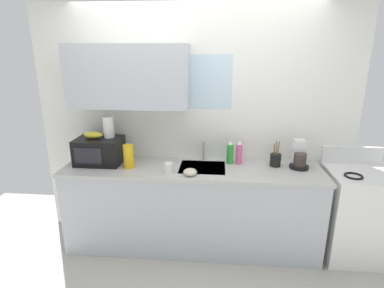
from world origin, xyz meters
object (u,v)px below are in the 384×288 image
(paper_towel_roll, at_px, (109,127))
(cereal_canister, at_px, (129,156))
(mug_white, at_px, (169,168))
(small_bowl, at_px, (191,172))
(microwave, at_px, (99,151))
(dish_soap_bottle_pink, at_px, (239,153))
(dish_soap_bottle_green, at_px, (230,153))
(coffee_maker, at_px, (299,157))
(utensil_crock, at_px, (275,160))
(stove_range, at_px, (355,213))
(banana_bunch, at_px, (93,135))

(paper_towel_roll, height_order, cereal_canister, paper_towel_roll)
(mug_white, xyz_separation_m, small_bowl, (0.22, -0.06, -0.02))
(microwave, relative_size, dish_soap_bottle_pink, 1.86)
(dish_soap_bottle_green, distance_m, dish_soap_bottle_pink, 0.09)
(coffee_maker, relative_size, utensil_crock, 1.02)
(stove_range, bearing_deg, cereal_canister, -178.66)
(coffee_maker, xyz_separation_m, dish_soap_bottle_pink, (-0.60, 0.05, 0.01))
(paper_towel_roll, relative_size, utensil_crock, 0.80)
(dish_soap_bottle_green, relative_size, utensil_crock, 0.89)
(coffee_maker, bearing_deg, cereal_canister, -174.72)
(microwave, height_order, banana_bunch, banana_bunch)
(banana_bunch, xyz_separation_m, dish_soap_bottle_pink, (1.50, 0.11, -0.19))
(paper_towel_roll, relative_size, mug_white, 2.32)
(microwave, bearing_deg, dish_soap_bottle_pink, 4.26)
(utensil_crock, bearing_deg, cereal_canister, -173.46)
(cereal_canister, bearing_deg, banana_bunch, 165.62)
(stove_range, distance_m, small_bowl, 1.73)
(stove_range, height_order, banana_bunch, banana_bunch)
(microwave, bearing_deg, paper_towel_roll, 27.17)
(coffee_maker, distance_m, dish_soap_bottle_pink, 0.60)
(dish_soap_bottle_pink, bearing_deg, small_bowl, -142.97)
(stove_range, xyz_separation_m, microwave, (-2.63, 0.04, 0.58))
(stove_range, distance_m, paper_towel_roll, 2.66)
(banana_bunch, xyz_separation_m, coffee_maker, (2.10, 0.06, -0.20))
(utensil_crock, bearing_deg, banana_bunch, -177.86)
(paper_towel_roll, bearing_deg, coffee_maker, 0.24)
(stove_range, xyz_separation_m, coffee_maker, (-0.58, 0.10, 0.55))
(microwave, bearing_deg, mug_white, -13.91)
(banana_bunch, height_order, paper_towel_roll, paper_towel_roll)
(microwave, distance_m, coffee_maker, 2.05)
(stove_range, relative_size, utensil_crock, 3.94)
(microwave, xyz_separation_m, mug_white, (0.76, -0.19, -0.09))
(cereal_canister, bearing_deg, mug_white, -12.09)
(paper_towel_roll, relative_size, dish_soap_bottle_pink, 0.89)
(mug_white, xyz_separation_m, utensil_crock, (1.06, 0.26, 0.02))
(paper_towel_roll, distance_m, coffee_maker, 1.97)
(cereal_canister, xyz_separation_m, utensil_crock, (1.48, 0.17, -0.05))
(coffee_maker, bearing_deg, microwave, -178.33)
(paper_towel_roll, distance_m, cereal_canister, 0.39)
(banana_bunch, bearing_deg, utensil_crock, 2.14)
(coffee_maker, distance_m, cereal_canister, 1.72)
(mug_white, distance_m, small_bowl, 0.23)
(microwave, xyz_separation_m, dish_soap_bottle_green, (1.36, 0.11, -0.02))
(coffee_maker, bearing_deg, dish_soap_bottle_green, 175.62)
(dish_soap_bottle_green, bearing_deg, mug_white, -153.34)
(dish_soap_bottle_green, bearing_deg, cereal_canister, -168.30)
(mug_white, bearing_deg, banana_bunch, 166.80)
(utensil_crock, bearing_deg, microwave, -177.76)
(banana_bunch, relative_size, paper_towel_roll, 0.91)
(coffee_maker, bearing_deg, stove_range, -10.25)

